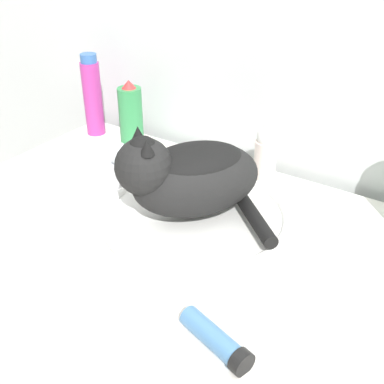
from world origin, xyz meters
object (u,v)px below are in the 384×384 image
(faucet, at_px, (122,165))
(cat, at_px, (188,174))
(cream_tube, at_px, (216,340))
(spray_bottle_trigger, at_px, (131,115))
(shampoo_bottle_tall, at_px, (93,96))
(soap_bar, at_px, (69,200))
(deodorant_stick, at_px, (265,156))

(faucet, bearing_deg, cat, -4.03)
(faucet, height_order, cream_tube, faucet)
(spray_bottle_trigger, bearing_deg, faucet, -54.62)
(cat, relative_size, spray_bottle_trigger, 1.82)
(faucet, distance_m, spray_bottle_trigger, 0.26)
(shampoo_bottle_tall, height_order, soap_bar, shampoo_bottle_tall)
(cat, height_order, faucet, cat)
(cat, bearing_deg, shampoo_bottle_tall, -81.02)
(shampoo_bottle_tall, xyz_separation_m, soap_bar, (0.23, -0.33, -0.10))
(faucet, xyz_separation_m, soap_bar, (-0.06, -0.11, -0.06))
(shampoo_bottle_tall, xyz_separation_m, cream_tube, (0.71, -0.49, -0.10))
(spray_bottle_trigger, relative_size, soap_bar, 2.29)
(cat, xyz_separation_m, spray_bottle_trigger, (-0.36, 0.26, -0.04))
(faucet, xyz_separation_m, cream_tube, (0.42, -0.28, -0.05))
(cat, height_order, shampoo_bottle_tall, shampoo_bottle_tall)
(cream_tube, height_order, soap_bar, cream_tube)
(cream_tube, bearing_deg, shampoo_bottle_tall, 145.08)
(faucet, bearing_deg, shampoo_bottle_tall, 150.60)
(deodorant_stick, height_order, soap_bar, deodorant_stick)
(deodorant_stick, bearing_deg, spray_bottle_trigger, 180.00)
(cat, xyz_separation_m, soap_bar, (-0.27, -0.07, -0.11))
(cat, bearing_deg, faucet, -64.98)
(faucet, height_order, spray_bottle_trigger, spray_bottle_trigger)
(shampoo_bottle_tall, bearing_deg, soap_bar, -55.34)
(faucet, distance_m, shampoo_bottle_tall, 0.36)
(cream_tube, bearing_deg, faucet, 146.29)
(cat, xyz_separation_m, cream_tube, (0.21, -0.24, -0.11))
(faucet, relative_size, deodorant_stick, 0.92)
(faucet, bearing_deg, spray_bottle_trigger, 132.57)
(spray_bottle_trigger, bearing_deg, deodorant_stick, 0.00)
(soap_bar, bearing_deg, cat, 14.21)
(deodorant_stick, bearing_deg, shampoo_bottle_tall, 180.00)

